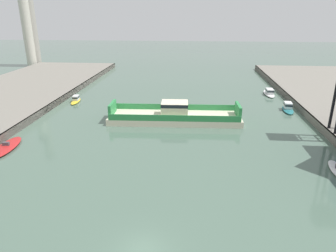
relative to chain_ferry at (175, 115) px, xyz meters
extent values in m
plane|color=#4C6656|center=(-0.50, -32.80, -1.08)|extent=(400.00, 400.00, 0.00)
cube|color=beige|center=(0.00, 0.00, -0.53)|extent=(23.95, 7.66, 1.10)
cube|color=#2D8947|center=(-0.12, 3.35, 0.57)|extent=(22.77, 0.92, 1.10)
cube|color=#2D8947|center=(0.12, -3.35, 0.57)|extent=(22.77, 0.92, 1.10)
cube|color=beige|center=(0.00, 0.00, 1.27)|extent=(4.87, 3.92, 2.50)
cube|color=black|center=(0.00, 0.00, 2.16)|extent=(4.91, 3.96, 0.60)
cube|color=#2D8947|center=(11.36, 0.40, 1.12)|extent=(0.67, 4.80, 2.20)
cube|color=#2D8947|center=(-11.36, -0.40, 1.12)|extent=(0.67, 4.80, 2.20)
ellipsoid|color=#237075|center=(22.35, 8.19, -0.87)|extent=(2.63, 6.41, 0.44)
cube|color=silver|center=(22.40, 8.65, -0.05)|extent=(1.61, 2.32, 1.19)
cube|color=black|center=(22.40, 8.65, 0.09)|extent=(1.66, 2.38, 0.36)
ellipsoid|color=yellow|center=(-22.58, 10.64, -0.88)|extent=(2.04, 5.47, 0.41)
cube|color=silver|center=(-22.61, 11.04, -0.18)|extent=(1.26, 1.96, 1.00)
cube|color=black|center=(-22.61, 11.04, -0.06)|extent=(1.30, 2.02, 0.30)
ellipsoid|color=white|center=(21.42, 21.26, -0.85)|extent=(2.36, 7.77, 0.48)
cube|color=silver|center=(21.41, 20.68, -0.08)|extent=(1.59, 2.74, 1.05)
cube|color=black|center=(21.41, 20.68, 0.05)|extent=(1.64, 2.82, 0.31)
ellipsoid|color=red|center=(-23.54, -14.34, -0.81)|extent=(3.38, 8.00, 0.54)
cube|color=#4C4C51|center=(-23.54, -14.34, -0.29)|extent=(0.95, 0.49, 0.50)
cylinder|color=black|center=(24.94, -5.20, 6.16)|extent=(0.44, 0.44, 11.75)
cylinder|color=#9E998E|center=(-55.38, 58.46, 17.94)|extent=(3.51, 3.51, 38.04)
cylinder|color=beige|center=(-55.95, 56.11, 13.39)|extent=(3.34, 3.34, 28.95)
camera|label=1|loc=(3.38, -53.23, 17.58)|focal=33.06mm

